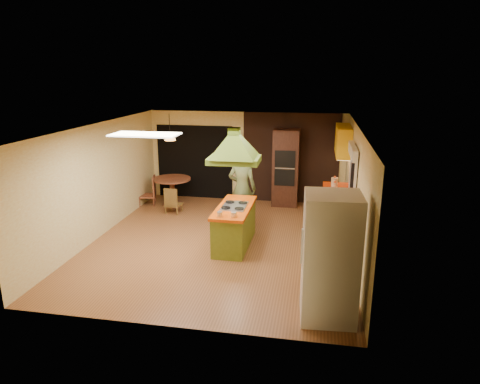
% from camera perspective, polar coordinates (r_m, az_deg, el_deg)
% --- Properties ---
extents(ground, '(6.50, 6.50, 0.00)m').
position_cam_1_polar(ground, '(9.36, -2.52, -6.67)').
color(ground, brown).
rests_on(ground, ground).
extents(room_walls, '(5.50, 6.50, 6.50)m').
position_cam_1_polar(room_walls, '(8.96, -2.61, 0.73)').
color(room_walls, beige).
rests_on(room_walls, ground).
extents(ceiling_plane, '(6.50, 6.50, 0.00)m').
position_cam_1_polar(ceiling_plane, '(8.72, -2.72, 8.69)').
color(ceiling_plane, silver).
rests_on(ceiling_plane, room_walls).
extents(brick_panel, '(2.64, 0.03, 2.50)m').
position_cam_1_polar(brick_panel, '(11.91, 6.78, 4.45)').
color(brick_panel, '#381E14').
rests_on(brick_panel, ground).
extents(nook_opening, '(2.20, 0.03, 2.10)m').
position_cam_1_polar(nook_opening, '(12.42, -6.04, 4.01)').
color(nook_opening, black).
rests_on(nook_opening, ground).
extents(right_counter, '(0.62, 3.05, 0.92)m').
position_cam_1_polar(right_counter, '(9.57, 12.77, -3.60)').
color(right_counter, olive).
rests_on(right_counter, ground).
extents(upper_cabinets, '(0.34, 1.40, 0.70)m').
position_cam_1_polar(upper_cabinets, '(10.77, 13.60, 6.69)').
color(upper_cabinets, yellow).
rests_on(upper_cabinets, room_walls).
extents(window_right, '(0.12, 1.35, 1.06)m').
position_cam_1_polar(window_right, '(9.04, 14.88, 3.75)').
color(window_right, black).
rests_on(window_right, room_walls).
extents(fluor_panel, '(1.20, 0.60, 0.03)m').
position_cam_1_polar(fluor_panel, '(7.92, -12.55, 7.49)').
color(fluor_panel, white).
rests_on(fluor_panel, ceiling_plane).
extents(kitchen_island, '(0.71, 1.72, 0.88)m').
position_cam_1_polar(kitchen_island, '(9.06, -0.74, -4.48)').
color(kitchen_island, olive).
rests_on(kitchen_island, ground).
extents(range_hood, '(1.04, 0.76, 0.79)m').
position_cam_1_polar(range_hood, '(8.60, -0.78, 6.92)').
color(range_hood, '#4E6519').
rests_on(range_hood, ceiling_plane).
extents(man, '(0.71, 0.50, 1.83)m').
position_cam_1_polar(man, '(10.05, 0.29, 0.47)').
color(man, '#444C28').
rests_on(man, ground).
extents(refrigerator, '(0.84, 0.80, 1.93)m').
position_cam_1_polar(refrigerator, '(6.42, 11.94, -8.59)').
color(refrigerator, white).
rests_on(refrigerator, ground).
extents(wall_oven, '(0.69, 0.60, 2.09)m').
position_cam_1_polar(wall_oven, '(11.68, 6.10, 3.23)').
color(wall_oven, '#462316').
rests_on(wall_oven, ground).
extents(dining_table, '(1.02, 1.02, 0.76)m').
position_cam_1_polar(dining_table, '(11.86, -9.02, 0.78)').
color(dining_table, brown).
rests_on(dining_table, ground).
extents(chair_left, '(0.54, 0.54, 0.81)m').
position_cam_1_polar(chair_left, '(12.05, -12.29, 0.20)').
color(chair_left, brown).
rests_on(chair_left, ground).
extents(chair_near, '(0.41, 0.41, 0.69)m').
position_cam_1_polar(chair_near, '(11.25, -8.85, -1.06)').
color(chair_near, brown).
rests_on(chair_near, ground).
extents(pendant_lamp, '(0.40, 0.40, 0.20)m').
position_cam_1_polar(pendant_lamp, '(11.59, -9.31, 7.30)').
color(pendant_lamp, '#FF9E3F').
rests_on(pendant_lamp, ceiling_plane).
extents(canister_large, '(0.18, 0.18, 0.23)m').
position_cam_1_polar(canister_large, '(10.37, 12.49, 1.25)').
color(canister_large, beige).
rests_on(canister_large, right_counter).
extents(canister_medium, '(0.18, 0.18, 0.20)m').
position_cam_1_polar(canister_medium, '(10.47, 12.47, 1.31)').
color(canister_medium, '#FAE5C9').
rests_on(canister_medium, right_counter).
extents(canister_small, '(0.15, 0.15, 0.16)m').
position_cam_1_polar(canister_small, '(10.19, 12.51, 0.78)').
color(canister_small, beige).
rests_on(canister_small, right_counter).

